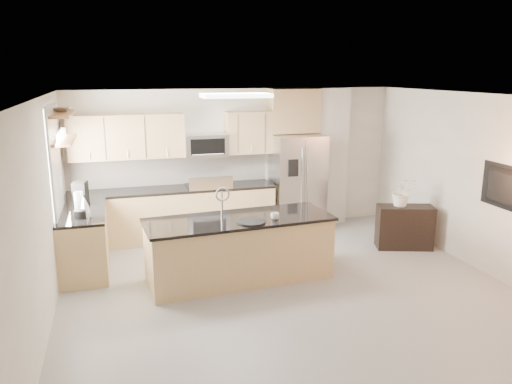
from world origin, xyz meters
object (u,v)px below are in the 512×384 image
object	(u,v)px
coffee_maker	(81,194)
blender	(79,207)
range	(209,210)
flower_vase	(402,185)
microwave	(206,145)
credenza	(405,227)
cup	(275,216)
refrigerator	(297,183)
kettle	(84,204)
island	(239,249)
platter	(251,222)
bowl	(62,109)
television	(505,189)

from	to	relation	value
coffee_maker	blender	bearing A→B (deg)	-88.46
range	flower_vase	bearing A→B (deg)	-26.66
microwave	credenza	distance (m)	3.68
cup	flower_vase	size ratio (longest dim) A/B	0.17
refrigerator	blender	xyz separation A→B (m)	(-3.73, -1.41, 0.19)
kettle	island	bearing A→B (deg)	-22.56
credenza	platter	bearing A→B (deg)	-147.95
platter	coffee_maker	size ratio (longest dim) A/B	1.09
flower_vase	cup	bearing A→B (deg)	-163.41
bowl	television	bearing A→B (deg)	-22.17
microwave	platter	distance (m)	2.50
credenza	platter	distance (m)	3.01
island	cup	size ratio (longest dim) A/B	22.40
cup	bowl	world-z (taller)	bowl
cup	bowl	size ratio (longest dim) A/B	0.35
range	coffee_maker	distance (m)	2.30
cup	flower_vase	distance (m)	2.56
coffee_maker	cup	bearing A→B (deg)	-29.88
kettle	bowl	bearing A→B (deg)	120.24
bowl	flower_vase	xyz separation A→B (m)	(5.22, -0.72, -1.29)
refrigerator	cup	world-z (taller)	refrigerator
coffee_maker	flower_vase	size ratio (longest dim) A/B	0.50
credenza	platter	size ratio (longest dim) A/B	2.31
bowl	coffee_maker	bearing A→B (deg)	20.32
bowl	credenza	bearing A→B (deg)	-8.20
range	bowl	size ratio (longest dim) A/B	3.34
credenza	television	xyz separation A→B (m)	(0.48, -1.59, 0.99)
television	microwave	bearing A→B (deg)	47.25
range	island	size ratio (longest dim) A/B	0.42
flower_vase	television	xyz separation A→B (m)	(0.54, -1.63, 0.26)
cup	coffee_maker	distance (m)	3.02
credenza	bowl	xyz separation A→B (m)	(-5.28, 0.76, 2.02)
range	island	bearing A→B (deg)	-88.37
refrigerator	platter	distance (m)	2.68
kettle	platter	bearing A→B (deg)	-26.87
bowl	kettle	bearing A→B (deg)	-59.76
platter	bowl	size ratio (longest dim) A/B	1.15
credenza	cup	size ratio (longest dim) A/B	7.57
coffee_maker	kettle	bearing A→B (deg)	-81.03
credenza	bowl	bearing A→B (deg)	-170.49
cup	range	bearing A→B (deg)	103.15
microwave	kettle	distance (m)	2.47
island	blender	xyz separation A→B (m)	(-2.13, 0.56, 0.63)
island	cup	xyz separation A→B (m)	(0.46, -0.19, 0.50)
blender	bowl	world-z (taller)	bowl
blender	flower_vase	xyz separation A→B (m)	(5.04, -0.03, 0.00)
microwave	flower_vase	xyz separation A→B (m)	(2.97, -1.61, -0.54)
refrigerator	coffee_maker	bearing A→B (deg)	-169.88
range	platter	bearing A→B (deg)	-85.88
island	blender	size ratio (longest dim) A/B	7.09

